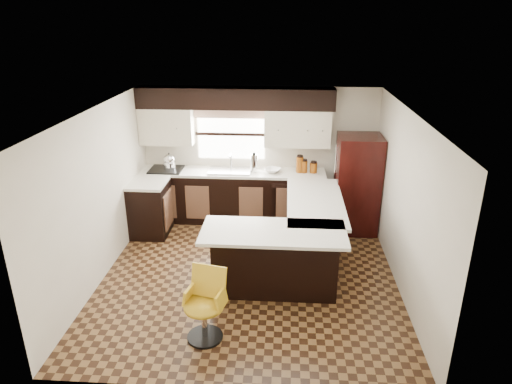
# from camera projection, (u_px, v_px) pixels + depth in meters

# --- Properties ---
(floor) EXTENTS (4.40, 4.40, 0.00)m
(floor) POSITION_uv_depth(u_px,v_px,m) (249.00, 275.00, 6.68)
(floor) COLOR #49301A
(floor) RESTS_ON ground
(ceiling) EXTENTS (4.40, 4.40, 0.00)m
(ceiling) POSITION_uv_depth(u_px,v_px,m) (248.00, 112.00, 5.80)
(ceiling) COLOR silver
(ceiling) RESTS_ON wall_back
(wall_back) EXTENTS (4.40, 0.00, 4.40)m
(wall_back) POSITION_uv_depth(u_px,v_px,m) (259.00, 153.00, 8.29)
(wall_back) COLOR beige
(wall_back) RESTS_ON floor
(wall_front) EXTENTS (4.40, 0.00, 4.40)m
(wall_front) POSITION_uv_depth(u_px,v_px,m) (229.00, 289.00, 4.20)
(wall_front) COLOR beige
(wall_front) RESTS_ON floor
(wall_left) EXTENTS (0.00, 4.40, 4.40)m
(wall_left) POSITION_uv_depth(u_px,v_px,m) (100.00, 195.00, 6.38)
(wall_left) COLOR beige
(wall_left) RESTS_ON floor
(wall_right) EXTENTS (0.00, 4.40, 4.40)m
(wall_right) POSITION_uv_depth(u_px,v_px,m) (405.00, 203.00, 6.11)
(wall_right) COLOR beige
(wall_right) RESTS_ON floor
(base_cab_back) EXTENTS (3.30, 0.60, 0.90)m
(base_cab_back) POSITION_uv_depth(u_px,v_px,m) (233.00, 197.00, 8.31)
(base_cab_back) COLOR black
(base_cab_back) RESTS_ON floor
(base_cab_left) EXTENTS (0.60, 0.70, 0.90)m
(base_cab_left) POSITION_uv_depth(u_px,v_px,m) (150.00, 209.00, 7.79)
(base_cab_left) COLOR black
(base_cab_left) RESTS_ON floor
(counter_back) EXTENTS (3.30, 0.60, 0.04)m
(counter_back) POSITION_uv_depth(u_px,v_px,m) (233.00, 172.00, 8.14)
(counter_back) COLOR silver
(counter_back) RESTS_ON base_cab_back
(counter_left) EXTENTS (0.60, 0.70, 0.04)m
(counter_left) POSITION_uv_depth(u_px,v_px,m) (148.00, 183.00, 7.62)
(counter_left) COLOR silver
(counter_left) RESTS_ON base_cab_left
(soffit) EXTENTS (3.40, 0.35, 0.36)m
(soffit) POSITION_uv_depth(u_px,v_px,m) (235.00, 98.00, 7.78)
(soffit) COLOR black
(soffit) RESTS_ON wall_back
(upper_cab_left) EXTENTS (0.94, 0.35, 0.64)m
(upper_cab_left) POSITION_uv_depth(u_px,v_px,m) (167.00, 126.00, 8.04)
(upper_cab_left) COLOR beige
(upper_cab_left) RESTS_ON wall_back
(upper_cab_right) EXTENTS (1.14, 0.35, 0.64)m
(upper_cab_right) POSITION_uv_depth(u_px,v_px,m) (297.00, 128.00, 7.89)
(upper_cab_right) COLOR beige
(upper_cab_right) RESTS_ON wall_back
(window_pane) EXTENTS (1.20, 0.02, 0.90)m
(window_pane) POSITION_uv_depth(u_px,v_px,m) (231.00, 134.00, 8.17)
(window_pane) COLOR white
(window_pane) RESTS_ON wall_back
(valance) EXTENTS (1.30, 0.06, 0.18)m
(valance) POSITION_uv_depth(u_px,v_px,m) (230.00, 113.00, 7.99)
(valance) COLOR #D19B93
(valance) RESTS_ON wall_back
(sink) EXTENTS (0.75, 0.45, 0.03)m
(sink) POSITION_uv_depth(u_px,v_px,m) (230.00, 171.00, 8.11)
(sink) COLOR #B2B2B7
(sink) RESTS_ON counter_back
(dishwasher) EXTENTS (0.58, 0.03, 0.78)m
(dishwasher) POSITION_uv_depth(u_px,v_px,m) (288.00, 205.00, 7.99)
(dishwasher) COLOR black
(dishwasher) RESTS_ON floor
(cooktop) EXTENTS (0.58, 0.50, 0.02)m
(cooktop) POSITION_uv_depth(u_px,v_px,m) (166.00, 169.00, 8.18)
(cooktop) COLOR black
(cooktop) RESTS_ON counter_back
(peninsula_long) EXTENTS (0.60, 1.95, 0.90)m
(peninsula_long) POSITION_uv_depth(u_px,v_px,m) (311.00, 230.00, 7.04)
(peninsula_long) COLOR black
(peninsula_long) RESTS_ON floor
(peninsula_return) EXTENTS (1.65, 0.60, 0.90)m
(peninsula_return) POSITION_uv_depth(u_px,v_px,m) (275.00, 261.00, 6.17)
(peninsula_return) COLOR black
(peninsula_return) RESTS_ON floor
(counter_pen_long) EXTENTS (0.84, 1.95, 0.04)m
(counter_pen_long) POSITION_uv_depth(u_px,v_px,m) (315.00, 202.00, 6.87)
(counter_pen_long) COLOR silver
(counter_pen_long) RESTS_ON peninsula_long
(counter_pen_return) EXTENTS (1.89, 0.84, 0.04)m
(counter_pen_return) POSITION_uv_depth(u_px,v_px,m) (273.00, 232.00, 5.92)
(counter_pen_return) COLOR silver
(counter_pen_return) RESTS_ON peninsula_return
(refrigerator) EXTENTS (0.73, 0.70, 1.69)m
(refrigerator) POSITION_uv_depth(u_px,v_px,m) (357.00, 184.00, 7.79)
(refrigerator) COLOR black
(refrigerator) RESTS_ON floor
(bar_chair) EXTENTS (0.56, 0.56, 0.87)m
(bar_chair) POSITION_uv_depth(u_px,v_px,m) (204.00, 307.00, 5.23)
(bar_chair) COLOR gold
(bar_chair) RESTS_ON floor
(kettle) EXTENTS (0.22, 0.22, 0.30)m
(kettle) POSITION_uv_depth(u_px,v_px,m) (169.00, 161.00, 8.12)
(kettle) COLOR silver
(kettle) RESTS_ON cooktop
(percolator) EXTENTS (0.13, 0.13, 0.32)m
(percolator) POSITION_uv_depth(u_px,v_px,m) (254.00, 163.00, 8.05)
(percolator) COLOR silver
(percolator) RESTS_ON counter_back
(mixing_bowl) EXTENTS (0.36, 0.36, 0.07)m
(mixing_bowl) POSITION_uv_depth(u_px,v_px,m) (273.00, 170.00, 8.07)
(mixing_bowl) COLOR white
(mixing_bowl) RESTS_ON counter_back
(canister_large) EXTENTS (0.13, 0.13, 0.28)m
(canister_large) POSITION_uv_depth(u_px,v_px,m) (300.00, 165.00, 8.02)
(canister_large) COLOR #7C3C0A
(canister_large) RESTS_ON counter_back
(canister_med) EXTENTS (0.12, 0.12, 0.21)m
(canister_med) POSITION_uv_depth(u_px,v_px,m) (304.00, 167.00, 8.03)
(canister_med) COLOR #7C3C0A
(canister_med) RESTS_ON counter_back
(canister_small) EXTENTS (0.13, 0.13, 0.18)m
(canister_small) POSITION_uv_depth(u_px,v_px,m) (313.00, 168.00, 8.02)
(canister_small) COLOR #7C3C0A
(canister_small) RESTS_ON counter_back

